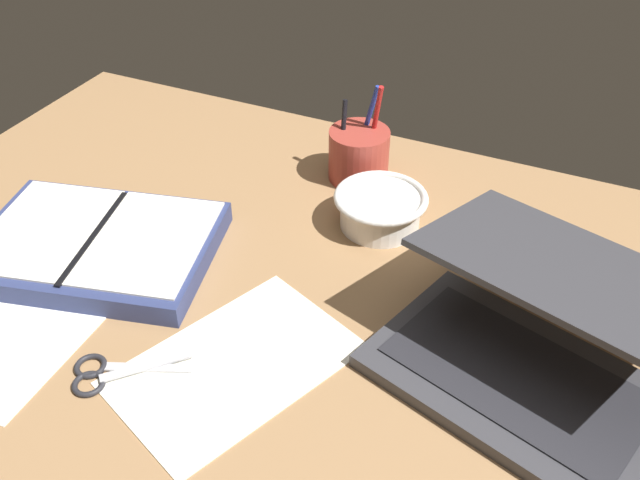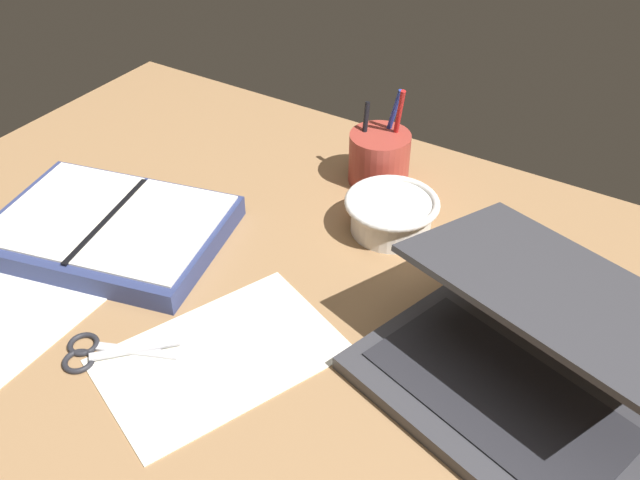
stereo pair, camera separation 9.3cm
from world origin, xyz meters
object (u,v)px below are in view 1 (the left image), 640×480
laptop (534,343)px  pen_cup (359,154)px  bowl (380,208)px  planner (98,244)px  scissors (105,373)px

laptop → pen_cup: pen_cup is taller
laptop → bowl: laptop is taller
laptop → planner: laptop is taller
bowl → scissors: 45.53cm
laptop → pen_cup: 46.31cm
pen_cup → planner: 42.97cm
scissors → bowl: bearing=31.0°
bowl → pen_cup: bearing=126.0°
pen_cup → planner: bearing=-127.3°
laptop → scissors: (-45.19, -21.34, -4.54)cm
pen_cup → scissors: bearing=-101.7°
bowl → scissors: bearing=-114.4°
laptop → pen_cup: size_ratio=2.44×
bowl → scissors: (-18.78, -41.39, -2.73)cm
laptop → bowl: 33.21cm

